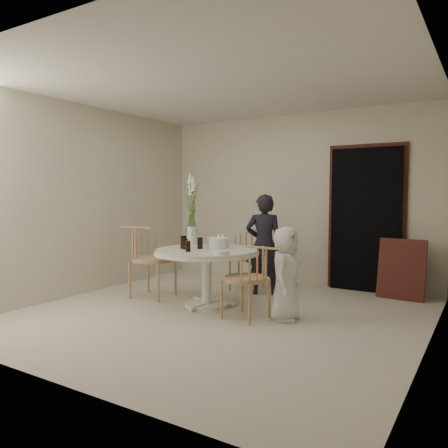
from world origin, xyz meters
The scene contains 18 objects.
ground centered at (0.00, 0.00, 0.00)m, with size 4.50×4.50×0.00m, color silver.
room_shell centered at (0.00, 0.00, 1.62)m, with size 4.50×4.50×4.50m.
doorway centered at (1.15, 2.19, 1.05)m, with size 1.00×0.10×2.10m, color black.
door_trim centered at (1.15, 2.23, 1.11)m, with size 1.12×0.03×2.22m, color #57231D.
table centered at (-0.35, 0.25, 0.62)m, with size 1.33×1.33×0.73m.
picture_frame centered at (1.70, 1.95, 0.41)m, with size 0.62×0.04×0.83m, color #57231D.
chair_far centered at (-0.42, 1.53, 0.57)m, with size 0.54×0.58×0.88m.
chair_right centered at (0.46, 0.01, 0.55)m, with size 0.55×0.52×0.86m.
chair_left centered at (-1.39, 0.24, 0.64)m, with size 0.63×0.60×0.98m.
girl centered at (-0.03, 1.23, 0.72)m, with size 0.52×0.34×1.43m, color black.
boy centered at (0.76, 0.20, 0.53)m, with size 0.52×0.34×1.07m, color silver.
birthday_cake centered at (-0.30, 0.45, 0.80)m, with size 0.28×0.28×0.18m.
cola_tumbler_a centered at (-0.57, 0.10, 0.80)m, with size 0.06×0.06×0.14m, color black.
cola_tumbler_b centered at (-0.42, -0.06, 0.80)m, with size 0.06×0.06×0.14m, color black.
cola_tumbler_c centered at (-0.63, 0.14, 0.82)m, with size 0.08×0.08×0.17m, color black.
cola_tumbler_d centered at (-0.45, 0.25, 0.80)m, with size 0.07×0.07×0.15m, color black.
plate_stack centered at (0.06, -0.06, 0.75)m, with size 0.19×0.19×0.05m, color white.
flower_vase centered at (-0.80, 0.56, 1.21)m, with size 0.14×0.14×1.01m.
Camera 1 is at (2.72, -4.32, 1.44)m, focal length 35.00 mm.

